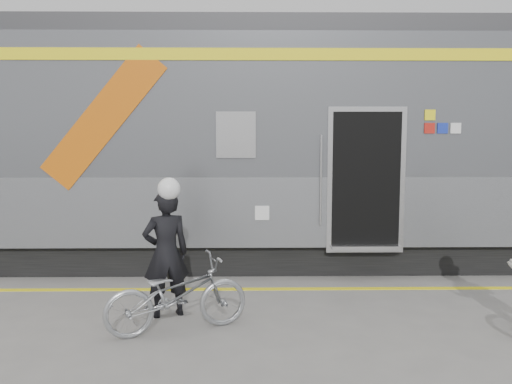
{
  "coord_description": "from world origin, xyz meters",
  "views": [
    {
      "loc": [
        -0.19,
        -5.57,
        2.32
      ],
      "look_at": [
        -0.09,
        1.6,
        1.5
      ],
      "focal_mm": 38.0,
      "sensor_mm": 36.0,
      "label": 1
    }
  ],
  "objects": [
    {
      "name": "ground",
      "position": [
        0.0,
        0.0,
        0.0
      ],
      "size": [
        90.0,
        90.0,
        0.0
      ],
      "primitive_type": "plane",
      "color": "slate",
      "rests_on": "ground"
    },
    {
      "name": "train",
      "position": [
        -0.57,
        4.19,
        2.05
      ],
      "size": [
        24.0,
        3.17,
        4.1
      ],
      "color": "black",
      "rests_on": "ground"
    },
    {
      "name": "safety_strip",
      "position": [
        0.0,
        2.15,
        0.0
      ],
      "size": [
        24.0,
        0.12,
        0.01
      ],
      "primitive_type": "cube",
      "color": "yellow",
      "rests_on": "ground"
    },
    {
      "name": "man",
      "position": [
        -1.21,
        1.04,
        0.8
      ],
      "size": [
        0.68,
        0.57,
        1.59
      ],
      "primitive_type": "imported",
      "rotation": [
        0.0,
        0.0,
        3.51
      ],
      "color": "black",
      "rests_on": "ground"
    },
    {
      "name": "bicycle_left",
      "position": [
        -1.01,
        0.49,
        0.44
      ],
      "size": [
        1.77,
        1.15,
        0.88
      ],
      "primitive_type": "imported",
      "rotation": [
        0.0,
        0.0,
        1.94
      ],
      "color": "#9B9EA2",
      "rests_on": "ground"
    },
    {
      "name": "helmet_man",
      "position": [
        -1.21,
        1.04,
        1.73
      ],
      "size": [
        0.28,
        0.28,
        0.28
      ],
      "primitive_type": "sphere",
      "color": "white",
      "rests_on": "man"
    }
  ]
}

